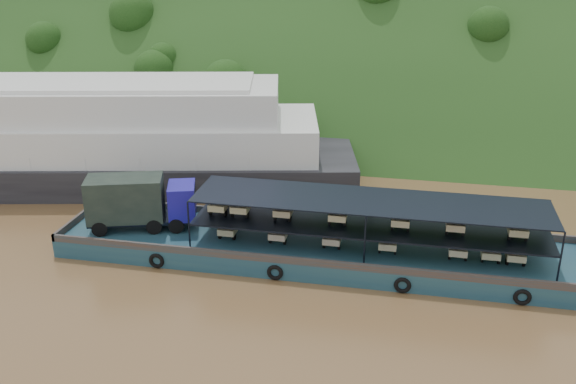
# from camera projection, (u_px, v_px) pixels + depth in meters

# --- Properties ---
(ground) EXTENTS (160.00, 160.00, 0.00)m
(ground) POSITION_uv_depth(u_px,v_px,m) (307.00, 252.00, 44.53)
(ground) COLOR brown
(ground) RESTS_ON ground
(hillside) EXTENTS (140.00, 39.60, 39.60)m
(hillside) POSITION_uv_depth(u_px,v_px,m) (359.00, 120.00, 77.34)
(hillside) COLOR #1B3914
(hillside) RESTS_ON ground
(cargo_barge) EXTENTS (35.00, 7.18, 4.99)m
(cargo_barge) POSITION_uv_depth(u_px,v_px,m) (294.00, 240.00, 43.53)
(cargo_barge) COLOR #16384E
(cargo_barge) RESTS_ON ground
(passenger_ferry) EXTENTS (46.06, 20.32, 9.05)m
(passenger_ferry) POSITION_uv_depth(u_px,v_px,m) (101.00, 139.00, 56.47)
(passenger_ferry) COLOR black
(passenger_ferry) RESTS_ON ground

